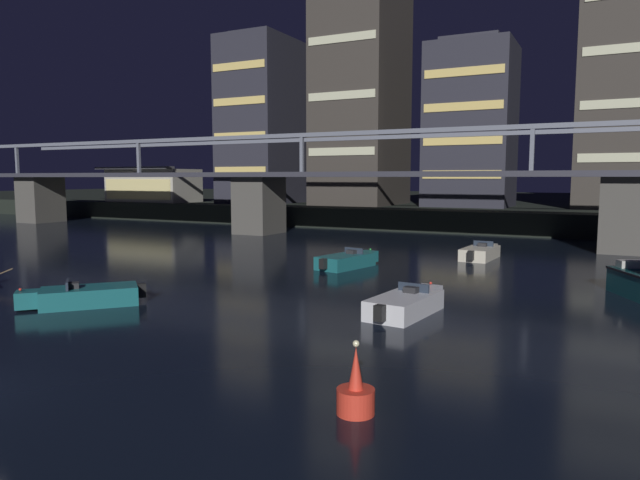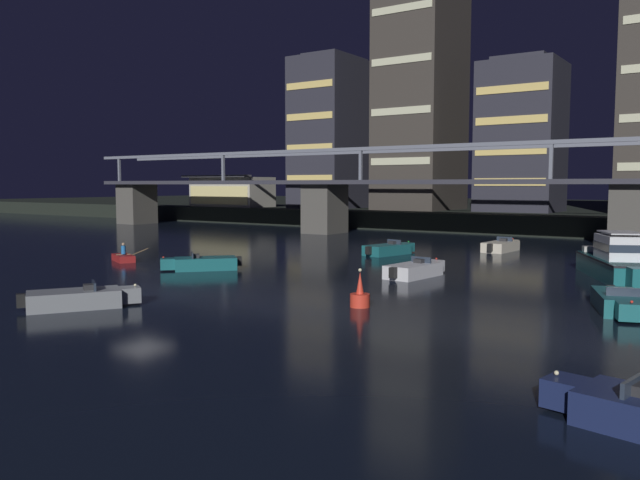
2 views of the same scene
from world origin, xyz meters
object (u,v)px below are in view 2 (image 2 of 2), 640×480
(speedboat_mid_right, at_px, (620,303))
(speedboat_far_right, at_px, (501,246))
(cabin_cruiser_near_left, at_px, (618,261))
(speedboat_mid_left, at_px, (202,263))
(dinghy_with_paddler, at_px, (123,258))
(tower_west_low, at_px, (335,134))
(river_bridge, at_px, (458,196))
(tower_central, at_px, (521,137))
(waterfront_pavilion, at_px, (232,192))
(speedboat_near_center, at_px, (79,299))
(speedboat_far_center, at_px, (415,270))
(channel_buoy, at_px, (360,297))
(speedboat_far_left, at_px, (389,249))
(tower_west_tall, at_px, (421,90))

(speedboat_mid_right, relative_size, speedboat_far_right, 0.98)
(cabin_cruiser_near_left, xyz_separation_m, speedboat_mid_left, (-23.05, -10.67, -0.64))
(speedboat_mid_left, bearing_deg, dinghy_with_paddler, 179.20)
(tower_west_low, relative_size, dinghy_with_paddler, 7.60)
(river_bridge, xyz_separation_m, tower_central, (0.32, 19.21, 7.06))
(waterfront_pavilion, bearing_deg, tower_central, 10.07)
(speedboat_near_center, height_order, speedboat_mid_left, same)
(speedboat_far_center, distance_m, channel_buoy, 10.25)
(tower_west_low, height_order, speedboat_far_right, tower_west_low)
(speedboat_far_left, distance_m, dinghy_with_paddler, 20.11)
(tower_west_tall, relative_size, speedboat_far_center, 6.09)
(dinghy_with_paddler, bearing_deg, channel_buoy, -13.02)
(tower_west_tall, xyz_separation_m, tower_central, (13.07, 1.15, -6.57))
(speedboat_far_center, bearing_deg, tower_west_low, 127.88)
(tower_central, bearing_deg, speedboat_near_center, -90.76)
(dinghy_with_paddler, bearing_deg, river_bridge, 66.90)
(speedboat_far_center, relative_size, speedboat_far_right, 1.00)
(tower_west_tall, relative_size, cabin_cruiser_near_left, 3.49)
(tower_west_low, distance_m, speedboat_mid_right, 67.18)
(tower_west_tall, relative_size, channel_buoy, 18.11)
(tower_west_tall, xyz_separation_m, speedboat_near_center, (12.24, -61.16, -17.57))
(cabin_cruiser_near_left, distance_m, speedboat_far_left, 17.78)
(cabin_cruiser_near_left, height_order, speedboat_mid_right, cabin_cruiser_near_left)
(speedboat_mid_left, distance_m, speedboat_mid_right, 24.84)
(tower_west_tall, relative_size, speedboat_far_left, 6.12)
(river_bridge, bearing_deg, channel_buoy, -74.71)
(speedboat_mid_right, relative_size, channel_buoy, 2.92)
(speedboat_mid_left, height_order, channel_buoy, channel_buoy)
(waterfront_pavilion, xyz_separation_m, speedboat_mid_left, (35.67, -42.62, -4.02))
(speedboat_near_center, relative_size, speedboat_far_right, 0.92)
(speedboat_mid_left, xyz_separation_m, dinghy_with_paddler, (-7.94, 0.11, -0.14))
(tower_central, relative_size, speedboat_far_left, 3.59)
(tower_west_tall, height_order, tower_central, tower_west_tall)
(speedboat_far_right, distance_m, channel_buoy, 27.64)
(waterfront_pavilion, bearing_deg, tower_west_tall, 12.38)
(tower_west_low, bearing_deg, speedboat_mid_left, -66.67)
(speedboat_far_right, bearing_deg, tower_central, 104.03)
(cabin_cruiser_near_left, height_order, speedboat_far_center, cabin_cruiser_near_left)
(tower_west_low, bearing_deg, waterfront_pavilion, -160.30)
(tower_central, bearing_deg, river_bridge, -90.95)
(tower_west_tall, bearing_deg, speedboat_far_left, -68.42)
(speedboat_near_center, xyz_separation_m, speedboat_mid_right, (20.24, 12.55, 0.00))
(river_bridge, xyz_separation_m, tower_west_low, (-25.80, 17.28, 8.42))
(tower_west_low, height_order, channel_buoy, tower_west_low)
(speedboat_near_center, relative_size, speedboat_mid_right, 0.94)
(river_bridge, distance_m, dinghy_with_paddler, 33.50)
(tower_west_low, height_order, speedboat_mid_left, tower_west_low)
(tower_west_low, relative_size, speedboat_near_center, 4.45)
(speedboat_near_center, relative_size, speedboat_mid_left, 1.07)
(tower_west_tall, distance_m, speedboat_far_center, 51.53)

